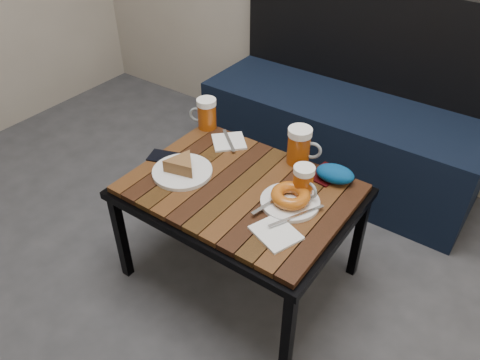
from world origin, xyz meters
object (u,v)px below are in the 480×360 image
Objects in this scene: passport_navy at (163,157)px; knit_pouch at (335,174)px; plate_pie at (182,168)px; plate_bagel at (290,198)px; passport_burgundy at (325,174)px; beer_mug_centre at (300,146)px; bench at (341,130)px; beer_mug_right at (304,182)px; cafe_table at (240,195)px; beer_mug_left at (206,113)px.

knit_pouch reaches higher than passport_navy.
plate_pie is 0.86× the size of plate_bagel.
passport_navy is at bearing -148.10° from passport_burgundy.
beer_mug_centre is 0.18m from knit_pouch.
bench is at bearing 138.82° from passport_navy.
cafe_table is at bearing -137.17° from beer_mug_right.
beer_mug_right is 0.53× the size of plate_pie.
beer_mug_right is at bearing -87.09° from passport_burgundy.
bench is 0.92m from plate_bagel.
passport_navy is at bearing -168.96° from beer_mug_centre.
cafe_table is 0.36m from passport_navy.
bench is 9.72× the size of knit_pouch.
plate_bagel is 0.56m from passport_navy.
passport_burgundy is at bearing 106.70° from beer_mug_right.
beer_mug_centre is at bearing 45.01° from plate_pie.
beer_mug_centre reaches higher than cafe_table.
beer_mug_centre reaches higher than passport_burgundy.
plate_pie is at bearing -140.40° from beer_mug_right.
plate_bagel is at bearing 10.97° from plate_pie.
bench is at bearing 115.69° from passport_burgundy.
passport_burgundy is (0.02, 0.23, -0.02)m from plate_bagel.
cafe_table is 0.25m from beer_mug_right.
bench reaches higher than plate_pie.
beer_mug_centre is at bearing -81.90° from bench.
plate_bagel is (-0.01, -0.07, -0.04)m from beer_mug_right.
beer_mug_right is 0.85× the size of knit_pouch.
beer_mug_centre is 0.15m from passport_burgundy.
plate_bagel reaches higher than passport_navy.
beer_mug_right is (0.21, -0.80, 0.26)m from bench.
plate_pie is at bearing -138.63° from passport_burgundy.
beer_mug_centre is at bearing 69.43° from cafe_table.
beer_mug_right reaches higher than plate_pie.
beer_mug_centre reaches higher than beer_mug_left.
plate_pie is 1.74× the size of passport_burgundy.
bench is 6.08× the size of plate_pie.
beer_mug_right is at bearing 21.95° from cafe_table.
bench is 0.87m from beer_mug_right.
beer_mug_right is 0.46× the size of plate_bagel.
beer_mug_centre is 0.46m from plate_pie.
passport_navy is (-0.57, -0.11, -0.06)m from beer_mug_right.
beer_mug_centre is at bearing 102.78° from passport_navy.
beer_mug_left is 0.35m from plate_pie.
beer_mug_left is at bearing 113.04° from plate_pie.
bench is 10.56× the size of passport_burgundy.
beer_mug_centre is 1.04× the size of knit_pouch.
bench is at bearing 77.07° from beer_mug_centre.
beer_mug_centre reaches higher than plate_pie.
passport_burgundy is (0.13, -0.02, -0.07)m from beer_mug_centre.
knit_pouch is at bearing -9.85° from passport_burgundy.
plate_bagel is at bearing -89.10° from passport_burgundy.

